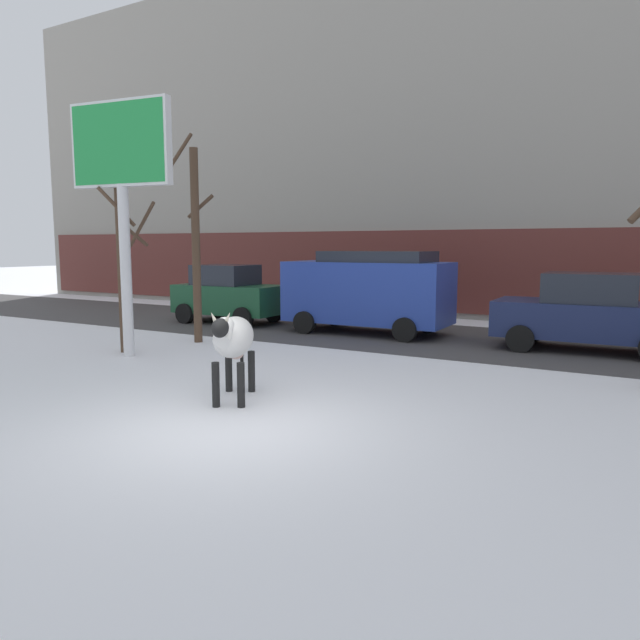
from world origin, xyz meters
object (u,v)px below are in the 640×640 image
at_px(pedestrian_near_billboard, 291,289).
at_px(car_blue_van, 368,290).
at_px(car_darkgreen_hatchback, 229,294).
at_px(bare_tree_far_back, 195,241).
at_px(car_navy_sedan, 589,313).
at_px(cow_holstein, 232,339).
at_px(bare_tree_left_lot, 122,248).
at_px(billboard, 121,160).

bearing_deg(pedestrian_near_billboard, car_blue_van, -34.88).
relative_size(car_darkgreen_hatchback, bare_tree_far_back, 0.66).
bearing_deg(car_darkgreen_hatchback, car_blue_van, 1.52).
distance_m(car_blue_van, car_navy_sedan, 5.72).
distance_m(cow_holstein, bare_tree_far_back, 6.21).
bearing_deg(cow_holstein, pedestrian_near_billboard, 118.34).
distance_m(car_darkgreen_hatchback, car_navy_sedan, 10.59).
xyz_separation_m(cow_holstein, bare_tree_left_lot, (-4.85, 2.14, 1.42)).
distance_m(cow_holstein, car_darkgreen_hatchback, 9.69).
height_order(billboard, bare_tree_left_lot, billboard).
relative_size(cow_holstein, bare_tree_left_lot, 0.40).
relative_size(billboard, bare_tree_far_back, 1.04).
xyz_separation_m(cow_holstein, car_navy_sedan, (4.48, 7.62, -0.09)).
bearing_deg(pedestrian_near_billboard, car_darkgreen_hatchback, -93.73).
xyz_separation_m(cow_holstein, bare_tree_far_back, (-4.38, 4.10, 1.59)).
relative_size(billboard, car_navy_sedan, 1.31).
distance_m(cow_holstein, pedestrian_near_billboard, 12.39).
height_order(car_navy_sedan, bare_tree_far_back, bare_tree_far_back).
height_order(cow_holstein, car_navy_sedan, car_navy_sedan).
bearing_deg(bare_tree_far_back, pedestrian_near_billboard, 102.42).
distance_m(billboard, bare_tree_far_back, 2.86).
relative_size(billboard, bare_tree_left_lot, 1.17).
distance_m(car_blue_van, pedestrian_near_billboard, 5.69).
bearing_deg(bare_tree_left_lot, cow_holstein, -23.79).
bearing_deg(bare_tree_left_lot, bare_tree_far_back, 76.67).
bearing_deg(bare_tree_left_lot, pedestrian_near_billboard, 96.73).
xyz_separation_m(car_blue_van, pedestrian_near_billboard, (-4.66, 3.25, -0.36)).
distance_m(car_blue_van, bare_tree_far_back, 4.95).
xyz_separation_m(cow_holstein, car_blue_van, (-1.23, 7.66, 0.24)).
bearing_deg(car_navy_sedan, billboard, -146.87).
height_order(bare_tree_left_lot, bare_tree_far_back, bare_tree_far_back).
distance_m(pedestrian_near_billboard, bare_tree_far_back, 7.18).
bearing_deg(car_darkgreen_hatchback, bare_tree_far_back, -63.40).
relative_size(car_blue_van, bare_tree_left_lot, 0.98).
xyz_separation_m(car_navy_sedan, pedestrian_near_billboard, (-10.37, 3.29, -0.03)).
bearing_deg(bare_tree_far_back, car_darkgreen_hatchback, 116.60).
height_order(cow_holstein, car_blue_van, car_blue_van).
distance_m(billboard, car_navy_sedan, 11.14).
height_order(car_blue_van, car_navy_sedan, car_blue_van).
height_order(car_blue_van, bare_tree_left_lot, bare_tree_left_lot).
xyz_separation_m(billboard, car_navy_sedan, (8.88, 5.80, -3.41)).
height_order(car_darkgreen_hatchback, car_navy_sedan, car_darkgreen_hatchback).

